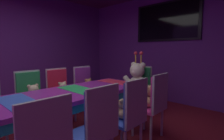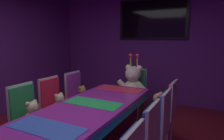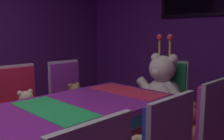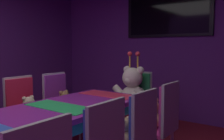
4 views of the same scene
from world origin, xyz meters
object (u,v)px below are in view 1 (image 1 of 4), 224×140
Objects in this scene: banquet_table at (54,101)px; chair_right_4 at (155,100)px; chair_right_2 at (98,124)px; teddy_right_1 at (34,140)px; teddy_left_4 at (89,86)px; teddy_right_3 at (122,110)px; teddy_left_2 at (34,96)px; chair_left_3 at (59,89)px; chair_right_3 at (131,111)px; wall_tv at (166,21)px; chair_left_2 at (30,94)px; teddy_right_4 at (147,98)px; king_teddy_bear at (137,79)px; throne_chair at (141,84)px; teddy_left_3 at (63,91)px; chair_left_4 at (84,85)px.

chair_right_4 is at bearing 54.28° from banquet_table.
teddy_right_1 is at bearing 77.05° from chair_right_2.
teddy_left_4 is 2.19m from teddy_right_1.
teddy_right_3 is 0.28× the size of chair_right_4.
banquet_table is 9.88× the size of teddy_left_4.
teddy_right_1 reaches higher than teddy_left_4.
chair_right_2 is at bearing -0.19° from teddy_left_2.
chair_left_3 is at bearing -0.22° from teddy_right_3.
chair_right_4 is (1.52, 0.02, 0.02)m from teddy_left_4.
chair_right_2 is 1.00× the size of chair_right_4.
teddy_right_3 is at bearing -0.22° from chair_left_3.
chair_right_2 is at bearing 88.46° from chair_right_3.
chair_right_3 is (1.55, 0.52, -0.00)m from teddy_left_2.
wall_tv reaches higher than teddy_left_2.
chair_right_4 is at bearing -89.59° from chair_right_2.
chair_left_2 is at bearing 180.00° from teddy_left_2.
chair_left_2 is at bearing -105.34° from wall_tv.
teddy_left_4 is 0.86× the size of teddy_right_1.
chair_right_3 is at bearing 105.54° from teddy_right_4.
chair_right_3 and chair_right_4 have the same top height.
wall_tv is at bearing -74.75° from chair_right_2.
wall_tv reaches higher than chair_right_3.
chair_left_2 is 0.53m from chair_left_3.
chair_right_3 is (1.70, 0.52, 0.00)m from chair_left_2.
king_teddy_bear reaches higher than chair_left_3.
chair_right_4 is (1.53, 1.13, -0.00)m from teddy_left_2.
king_teddy_bear reaches higher than throne_chair.
wall_tv is at bearing 180.00° from king_teddy_bear.
chair_left_3 is (-0.15, 0.53, -0.00)m from teddy_left_2.
chair_right_3 is 3.06m from wall_tv.
chair_right_3 reaches higher than banquet_table.
throne_chair is at bearing 67.16° from chair_left_2.
teddy_left_2 reaches higher than teddy_left_4.
king_teddy_bear reaches higher than chair_left_2.
banquet_table is 10.75× the size of teddy_right_3.
teddy_right_4 is at bearing 0.72° from teddy_left_4.
chair_left_3 reaches higher than teddy_left_2.
teddy_right_3 is at bearing 28.42° from king_teddy_bear.
throne_chair is (-0.86, 1.48, 0.00)m from chair_right_3.
chair_left_3 is 1.79m from chair_right_4.
teddy_left_3 is at bearing -28.21° from king_teddy_bear.
chair_left_3 is 1.00× the size of throne_chair.
king_teddy_bear is (-0.83, 0.71, 0.13)m from chair_right_4.
teddy_right_4 is (1.53, 1.13, 0.00)m from chair_left_2.
king_teddy_bear is (-0.71, 1.32, 0.16)m from teddy_right_3.
teddy_left_4 is (0.14, -0.00, -0.02)m from chair_left_4.
chair_left_2 is 2.80× the size of teddy_right_4.
teddy_left_2 is 0.98× the size of teddy_right_1.
chair_left_4 is 1.11m from king_teddy_bear.
chair_right_4 is at bearing -180.00° from teddy_right_4.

